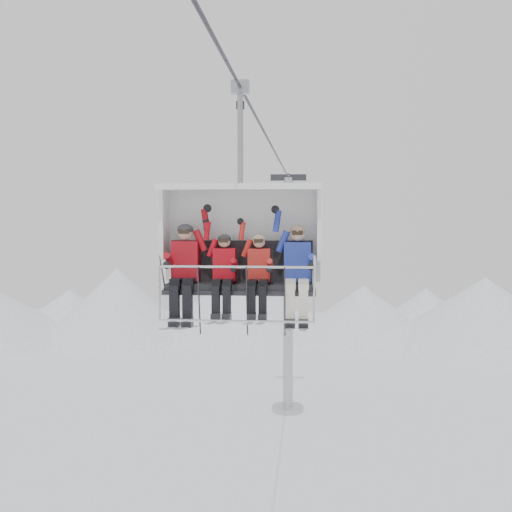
# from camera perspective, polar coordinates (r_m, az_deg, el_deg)

# --- Properties ---
(ridgeline) EXTENTS (72.00, 21.00, 7.00)m
(ridgeline) POSITION_cam_1_polar(r_m,az_deg,el_deg) (56.80, 1.92, -4.85)
(ridgeline) COLOR white
(ridgeline) RESTS_ON ground
(lift_tower_right) EXTENTS (2.00, 1.80, 13.48)m
(lift_tower_right) POSITION_cam_1_polar(r_m,az_deg,el_deg) (36.49, 2.87, -4.89)
(lift_tower_right) COLOR #A8ABAF
(lift_tower_right) RESTS_ON ground
(haul_cable) EXTENTS (0.06, 50.00, 0.06)m
(haul_cable) POSITION_cam_1_polar(r_m,az_deg,el_deg) (14.29, 0.00, 12.28)
(haul_cable) COLOR #2E2E33
(haul_cable) RESTS_ON lift_tower_left
(chairlift_carrier) EXTENTS (2.74, 1.17, 3.98)m
(chairlift_carrier) POSITION_cam_1_polar(r_m,az_deg,el_deg) (11.07, -1.32, 1.58)
(chairlift_carrier) COLOR black
(chairlift_carrier) RESTS_ON haul_cable
(skier_far_left) EXTENTS (0.46, 1.69, 1.79)m
(skier_far_left) POSITION_cam_1_polar(r_m,az_deg,el_deg) (10.93, -6.36, -1.05)
(skier_far_left) COLOR #A20D17
(skier_far_left) RESTS_ON chairlift_carrier
(skier_center_left) EXTENTS (0.38, 1.69, 1.53)m
(skier_center_left) POSITION_cam_1_polar(r_m,az_deg,el_deg) (10.81, -2.88, -1.50)
(skier_center_left) COLOR #BA0B17
(skier_center_left) RESTS_ON chairlift_carrier
(skier_center_right) EXTENTS (0.38, 1.69, 1.53)m
(skier_center_right) POSITION_cam_1_polar(r_m,az_deg,el_deg) (10.75, 0.24, -1.53)
(skier_center_right) COLOR red
(skier_center_right) RESTS_ON chairlift_carrier
(skier_far_right) EXTENTS (0.45, 1.69, 1.77)m
(skier_far_right) POSITION_cam_1_polar(r_m,az_deg,el_deg) (10.73, 3.70, -1.16)
(skier_far_right) COLOR #24349D
(skier_far_right) RESTS_ON chairlift_carrier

